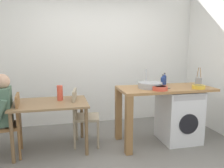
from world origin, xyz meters
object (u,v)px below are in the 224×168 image
at_px(washing_machine, 179,116).
at_px(bottle_tall_green, 163,81).
at_px(utensil_crock, 199,81).
at_px(dining_table, 50,109).
at_px(bottle_squat_brown, 165,79).
at_px(chair_person_seat, 11,122).
at_px(colander, 199,87).
at_px(chair_opposite, 82,114).
at_px(vase, 60,93).
at_px(mixing_bowl, 160,88).

height_order(washing_machine, bottle_tall_green, bottle_tall_green).
bearing_deg(utensil_crock, dining_table, 177.50).
distance_m(washing_machine, bottle_squat_brown, 0.65).
height_order(chair_person_seat, bottle_tall_green, bottle_tall_green).
bearing_deg(colander, washing_machine, 130.74).
xyz_separation_m(dining_table, chair_opposite, (0.48, 0.06, -0.14)).
bearing_deg(vase, chair_opposite, -6.68).
distance_m(chair_person_seat, bottle_squat_brown, 2.50).
height_order(bottle_squat_brown, colander, bottle_squat_brown).
distance_m(chair_opposite, colander, 1.88).
bearing_deg(dining_table, chair_person_seat, -170.30).
xyz_separation_m(dining_table, colander, (2.25, -0.38, 0.31)).
distance_m(chair_person_seat, bottle_tall_green, 2.40).
bearing_deg(colander, chair_opposite, 166.14).
relative_size(utensil_crock, colander, 1.50).
height_order(chair_person_seat, bottle_squat_brown, bottle_squat_brown).
bearing_deg(mixing_bowl, vase, 162.66).
bearing_deg(dining_table, bottle_squat_brown, 2.47).
bearing_deg(chair_opposite, vase, -87.59).
distance_m(bottle_squat_brown, colander, 0.58).
bearing_deg(colander, utensil_crock, 56.30).
distance_m(bottle_tall_green, bottle_squat_brown, 0.16).
relative_size(dining_table, bottle_tall_green, 5.70).
bearing_deg(chair_opposite, utensil_crock, 94.19).
bearing_deg(washing_machine, bottle_tall_green, 155.94).
distance_m(bottle_squat_brown, utensil_crock, 0.56).
bearing_deg(washing_machine, mixing_bowl, -156.38).
bearing_deg(chair_opposite, bottle_squat_brown, 99.90).
bearing_deg(bottle_tall_green, chair_opposite, 175.47).
xyz_separation_m(mixing_bowl, utensil_crock, (0.82, 0.25, 0.03)).
distance_m(dining_table, utensil_crock, 2.46).
relative_size(bottle_tall_green, vase, 0.82).
xyz_separation_m(chair_opposite, mixing_bowl, (1.13, -0.42, 0.45)).
xyz_separation_m(bottle_tall_green, utensil_crock, (0.62, -0.06, -0.02)).
bearing_deg(colander, chair_person_seat, 174.23).
distance_m(mixing_bowl, colander, 0.64).
xyz_separation_m(chair_person_seat, bottle_squat_brown, (2.45, 0.18, 0.50)).
bearing_deg(washing_machine, colander, -49.26).
distance_m(chair_opposite, utensil_crock, 2.02).
xyz_separation_m(bottle_squat_brown, colander, (0.35, -0.46, -0.06)).
relative_size(chair_person_seat, utensil_crock, 3.00).
xyz_separation_m(washing_machine, bottle_squat_brown, (-0.16, 0.24, 0.58)).
distance_m(washing_machine, mixing_bowl, 0.72).
relative_size(dining_table, vase, 4.67).
distance_m(chair_person_seat, colander, 2.84).
bearing_deg(mixing_bowl, chair_opposite, 159.78).
xyz_separation_m(washing_machine, mixing_bowl, (-0.45, -0.20, 0.53)).
xyz_separation_m(mixing_bowl, colander, (0.64, -0.02, -0.00)).
bearing_deg(washing_machine, chair_person_seat, 178.58).
bearing_deg(chair_opposite, dining_table, -73.52).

